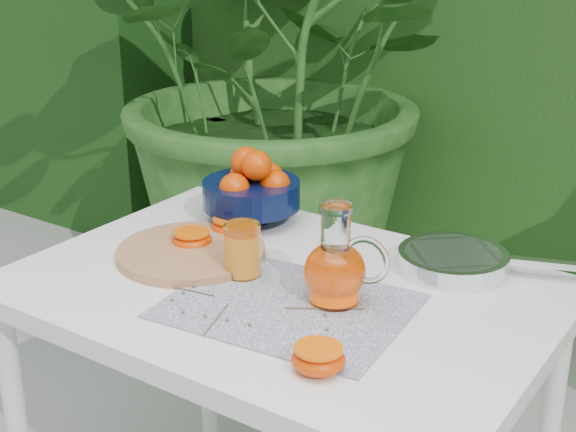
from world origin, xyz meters
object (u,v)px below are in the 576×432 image
Objects in this scene: cutting_board at (191,252)px; saute_pan at (455,260)px; fruit_bowl at (252,188)px; juice_pitcher at (336,269)px; white_table at (282,322)px.

cutting_board is 0.77× the size of saute_pan.
juice_pitcher is at bearing -33.94° from fruit_bowl.
cutting_board is at bearing -153.10° from saute_pan.
saute_pan is at bearing 26.90° from cutting_board.
white_table is at bearing -44.06° from fruit_bowl.
white_table is 4.06× the size of fruit_bowl.
fruit_bowl is 0.63× the size of saute_pan.
saute_pan reaches higher than cutting_board.
fruit_bowl is 0.49m from saute_pan.
fruit_bowl is (-0.24, 0.23, 0.16)m from white_table.
white_table is 0.19m from juice_pitcher.
fruit_bowl is at bearing 94.07° from cutting_board.
fruit_bowl is at bearing -179.47° from saute_pan.
juice_pitcher is at bearing -115.70° from saute_pan.
saute_pan is at bearing 0.53° from fruit_bowl.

